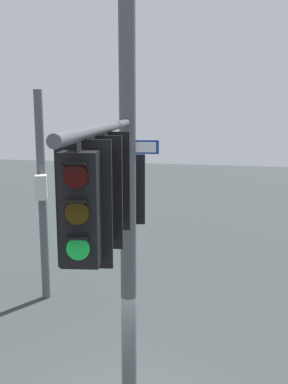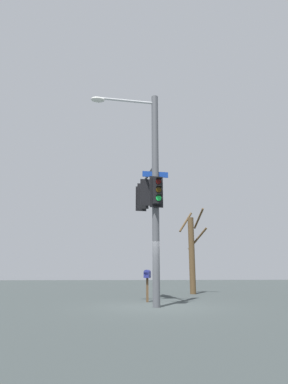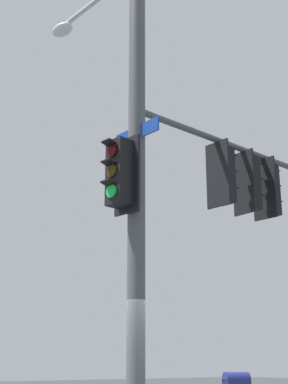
{
  "view_description": "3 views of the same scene",
  "coord_description": "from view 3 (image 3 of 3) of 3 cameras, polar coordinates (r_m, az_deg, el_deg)",
  "views": [
    {
      "loc": [
        7.3,
        1.96,
        5.97
      ],
      "look_at": [
        0.16,
        0.42,
        4.58
      ],
      "focal_mm": 41.2,
      "sensor_mm": 36.0,
      "label": 1
    },
    {
      "loc": [
        -13.09,
        1.28,
        1.33
      ],
      "look_at": [
        -0.38,
        0.54,
        4.49
      ],
      "focal_mm": 30.05,
      "sensor_mm": 36.0,
      "label": 2
    },
    {
      "loc": [
        -5.05,
        -7.32,
        1.58
      ],
      "look_at": [
        0.04,
        0.19,
        4.33
      ],
      "focal_mm": 52.54,
      "sensor_mm": 36.0,
      "label": 3
    }
  ],
  "objects": [
    {
      "name": "main_signal_pole_assembly",
      "position": [
        10.1,
        3.05,
        2.29
      ],
      "size": [
        5.13,
        3.36,
        8.93
      ],
      "rotation": [
        0.0,
        0.0,
        0.13
      ],
      "color": "#4C4F54",
      "rests_on": "ground"
    }
  ]
}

